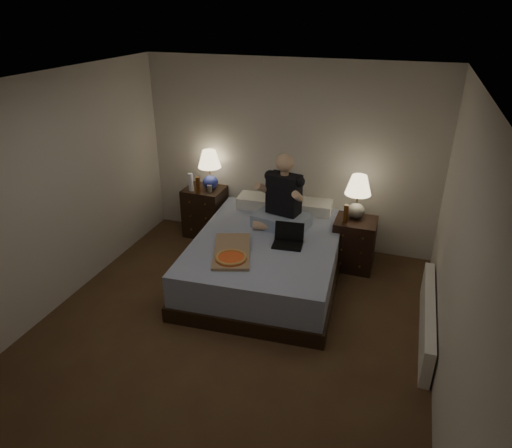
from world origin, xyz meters
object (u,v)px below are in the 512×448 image
(water_bottle, at_px, (191,182))
(person, at_px, (282,192))
(lamp_right, at_px, (357,197))
(bed, at_px, (266,258))
(radiator, at_px, (427,318))
(nightstand_right, at_px, (354,244))
(pizza_box, at_px, (231,259))
(beer_bottle_left, at_px, (198,185))
(soda_can, at_px, (210,189))
(lamp_left, at_px, (210,170))
(laptop, at_px, (288,237))
(beer_bottle_right, at_px, (346,214))
(nightstand_left, at_px, (206,211))

(water_bottle, relative_size, person, 0.27)
(lamp_right, bearing_deg, bed, -143.27)
(bed, height_order, radiator, bed)
(nightstand_right, relative_size, pizza_box, 0.87)
(nightstand_right, height_order, pizza_box, nightstand_right)
(nightstand_right, xyz_separation_m, pizza_box, (-1.17, -1.28, 0.27))
(bed, relative_size, nightstand_right, 3.37)
(nightstand_right, distance_m, beer_bottle_left, 2.24)
(soda_can, height_order, beer_bottle_left, beer_bottle_left)
(lamp_left, relative_size, lamp_right, 1.00)
(lamp_right, relative_size, beer_bottle_left, 2.43)
(nightstand_right, relative_size, person, 0.71)
(person, bearing_deg, soda_can, 172.59)
(nightstand_right, height_order, water_bottle, water_bottle)
(lamp_right, xyz_separation_m, pizza_box, (-1.15, -1.35, -0.34))
(soda_can, distance_m, pizza_box, 1.70)
(water_bottle, xyz_separation_m, laptop, (1.64, -0.85, -0.16))
(laptop, bearing_deg, soda_can, 141.22)
(beer_bottle_right, xyz_separation_m, radiator, (1.03, -1.02, -0.58))
(bed, xyz_separation_m, lamp_left, (-1.13, 0.91, 0.72))
(soda_can, height_order, radiator, soda_can)
(laptop, distance_m, pizza_box, 0.74)
(lamp_right, xyz_separation_m, laptop, (-0.66, -0.80, -0.26))
(bed, xyz_separation_m, person, (0.07, 0.37, 0.74))
(nightstand_left, xyz_separation_m, laptop, (1.50, -0.99, 0.32))
(nightstand_right, distance_m, lamp_right, 0.62)
(soda_can, xyz_separation_m, laptop, (1.37, -0.89, -0.09))
(water_bottle, xyz_separation_m, radiator, (3.23, -1.24, -0.64))
(nightstand_left, height_order, beer_bottle_left, beer_bottle_left)
(laptop, bearing_deg, water_bottle, 146.76)
(lamp_left, xyz_separation_m, soda_can, (0.04, -0.12, -0.23))
(bed, bearing_deg, lamp_right, 32.85)
(beer_bottle_right, height_order, pizza_box, beer_bottle_right)
(nightstand_left, distance_m, laptop, 1.83)
(water_bottle, bearing_deg, nightstand_right, -2.98)
(nightstand_right, relative_size, beer_bottle_right, 2.88)
(person, distance_m, radiator, 2.16)
(lamp_left, xyz_separation_m, beer_bottle_left, (-0.09, -0.21, -0.17))
(nightstand_left, xyz_separation_m, person, (1.29, -0.52, 0.67))
(nightstand_right, height_order, laptop, laptop)
(lamp_left, distance_m, beer_bottle_left, 0.28)
(nightstand_left, bearing_deg, bed, -35.35)
(beer_bottle_right, relative_size, radiator, 0.14)
(radiator, bearing_deg, soda_can, 156.64)
(lamp_right, xyz_separation_m, radiator, (0.93, -1.19, -0.74))
(lamp_left, distance_m, radiator, 3.41)
(laptop, xyz_separation_m, pizza_box, (-0.49, -0.55, -0.08))
(bed, relative_size, nightstand_left, 3.12)
(person, height_order, radiator, person)
(lamp_right, distance_m, water_bottle, 2.30)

